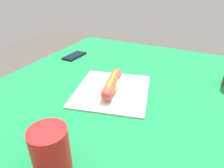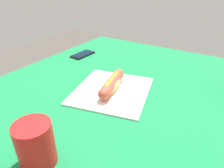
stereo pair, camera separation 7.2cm
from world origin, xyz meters
The scene contains 5 objects.
dining_table centered at (0.00, 0.00, 0.64)m, with size 1.09×0.95×0.78m.
paper_wrapper centered at (0.04, -0.02, 0.78)m, with size 0.28×0.26×0.01m, color silver.
hot_dog centered at (0.04, -0.02, 0.81)m, with size 0.19×0.08×0.05m.
cell_phone centered at (-0.19, -0.34, 0.78)m, with size 0.13×0.07×0.01m.
drinking_cup centered at (0.39, 0.01, 0.83)m, with size 0.08×0.08×0.11m, color red.
Camera 2 is at (0.57, 0.32, 1.16)m, focal length 32.53 mm.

